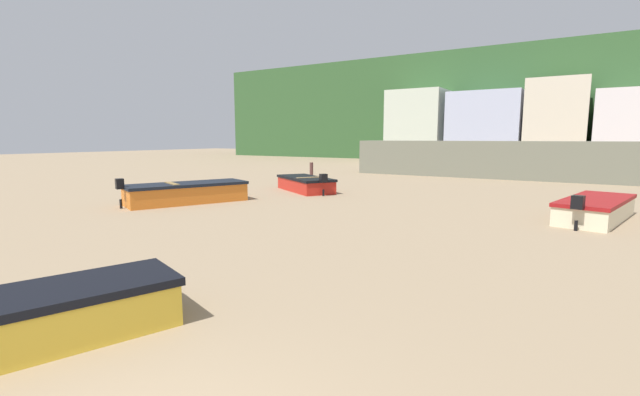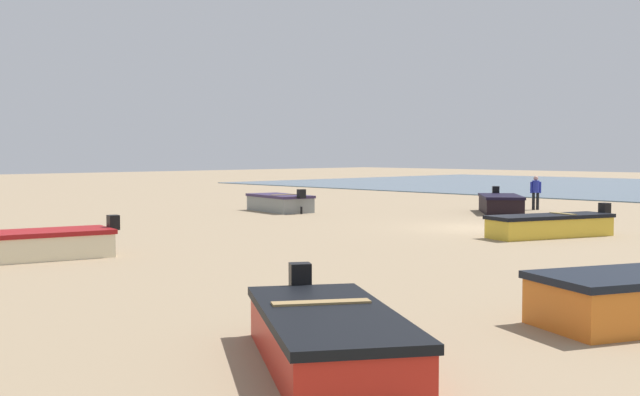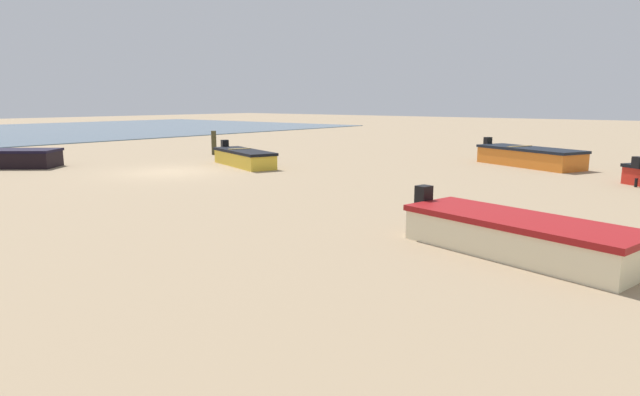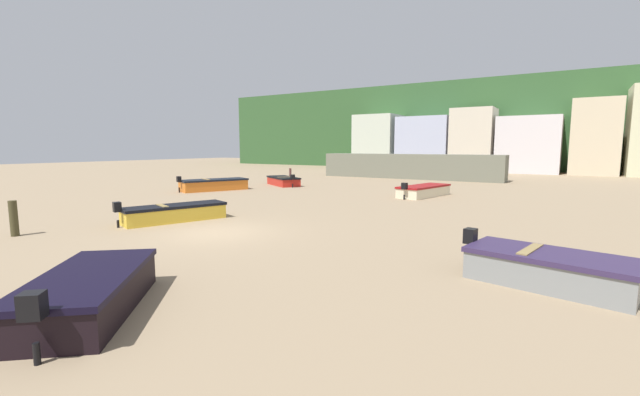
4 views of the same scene
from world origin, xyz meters
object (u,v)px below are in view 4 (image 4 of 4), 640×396
boat_red_5 (283,181)px  boat_yellow_4 (174,213)px  boat_grey_1 (548,268)px  boat_orange_2 (214,185)px  mooring_post_mid_beach (14,218)px  boat_black_0 (89,293)px  boat_cream_3 (424,191)px  mooring_post_near_water (290,174)px

boat_red_5 → boat_yellow_4: bearing=-126.8°
boat_grey_1 → boat_red_5: size_ratio=0.93×
boat_orange_2 → mooring_post_mid_beach: size_ratio=3.97×
boat_black_0 → boat_cream_3: 22.27m
boat_yellow_4 → mooring_post_near_water: size_ratio=4.03×
boat_grey_1 → boat_yellow_4: size_ratio=0.85×
boat_yellow_4 → mooring_post_near_water: mooring_post_near_water is taller
boat_orange_2 → boat_red_5: 6.36m
boat_grey_1 → boat_cream_3: 17.54m
boat_orange_2 → boat_yellow_4: size_ratio=1.12×
boat_black_0 → boat_orange_2: boat_orange_2 is taller
boat_black_0 → boat_red_5: (-12.97, 23.71, -0.04)m
boat_cream_3 → boat_yellow_4: bearing=-101.8°
boat_cream_3 → boat_yellow_4: (-6.53, -14.73, 0.00)m
boat_black_0 → mooring_post_mid_beach: (-9.37, 2.44, 0.25)m
boat_cream_3 → mooring_post_mid_beach: (-9.04, -19.83, 0.28)m
boat_orange_2 → mooring_post_near_water: boat_orange_2 is taller
boat_grey_1 → mooring_post_near_water: size_ratio=3.43×
boat_yellow_4 → boat_black_0: bearing=-28.3°
boat_grey_1 → boat_cream_3: boat_grey_1 is taller
boat_black_0 → boat_grey_1: 10.10m
boat_cream_3 → boat_grey_1: bearing=-50.9°
boat_grey_1 → boat_cream_3: size_ratio=0.82×
boat_red_5 → mooring_post_near_water: mooring_post_near_water is taller
boat_orange_2 → boat_cream_3: bearing=40.4°
boat_yellow_4 → mooring_post_mid_beach: bearing=-96.8°
boat_red_5 → mooring_post_near_water: bearing=62.4°
mooring_post_mid_beach → boat_yellow_4: bearing=63.8°
mooring_post_near_water → mooring_post_mid_beach: 26.99m
boat_black_0 → boat_orange_2: bearing=90.1°
boat_cream_3 → boat_red_5: bearing=-174.4°
boat_orange_2 → mooring_post_mid_beach: mooring_post_mid_beach is taller
boat_black_0 → mooring_post_mid_beach: size_ratio=2.97×
boat_black_0 → boat_yellow_4: size_ratio=0.84×
mooring_post_mid_beach → boat_red_5: bearing=99.6°
boat_yellow_4 → mooring_post_mid_beach: mooring_post_mid_beach is taller
mooring_post_near_water → mooring_post_mid_beach: mooring_post_mid_beach is taller
boat_grey_1 → boat_red_5: boat_grey_1 is taller
boat_red_5 → mooring_post_near_water: size_ratio=3.70×
boat_cream_3 → mooring_post_mid_beach: mooring_post_mid_beach is taller
boat_orange_2 → mooring_post_near_water: size_ratio=4.52×
boat_black_0 → boat_orange_2: 23.18m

